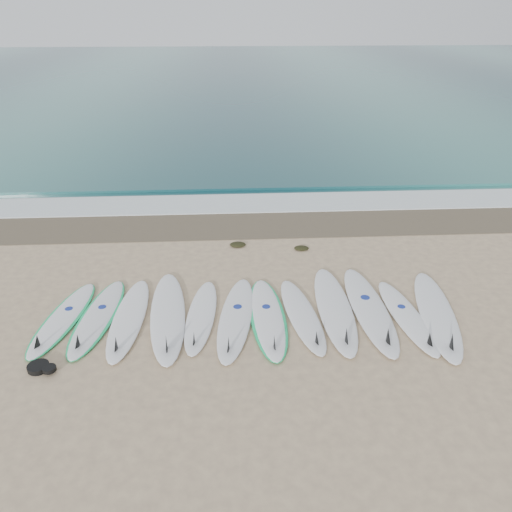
{
  "coord_description": "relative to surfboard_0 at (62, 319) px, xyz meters",
  "views": [
    {
      "loc": [
        -0.33,
        -7.25,
        4.91
      ],
      "look_at": [
        0.18,
        1.58,
        0.4
      ],
      "focal_mm": 35.0,
      "sensor_mm": 36.0,
      "label": 1
    }
  ],
  "objects": [
    {
      "name": "ground",
      "position": [
        3.26,
        -0.09,
        -0.04
      ],
      "size": [
        120.0,
        120.0,
        0.0
      ],
      "primitive_type": "plane",
      "color": "tan"
    },
    {
      "name": "ocean",
      "position": [
        3.26,
        32.41,
        -0.03
      ],
      "size": [
        120.0,
        55.0,
        0.03
      ],
      "primitive_type": "cube",
      "color": "#225C5D",
      "rests_on": "ground"
    },
    {
      "name": "wet_sand_band",
      "position": [
        3.26,
        4.01,
        -0.04
      ],
      "size": [
        120.0,
        1.8,
        0.01
      ],
      "primitive_type": "cube",
      "color": "brown",
      "rests_on": "ground"
    },
    {
      "name": "foam_band",
      "position": [
        3.26,
        5.41,
        -0.02
      ],
      "size": [
        120.0,
        1.4,
        0.04
      ],
      "primitive_type": "cube",
      "color": "silver",
      "rests_on": "ground"
    },
    {
      "name": "wave_crest",
      "position": [
        3.26,
        6.91,
        0.01
      ],
      "size": [
        120.0,
        1.0,
        0.1
      ],
      "primitive_type": "cube",
      "color": "#225C5D",
      "rests_on": "ground"
    },
    {
      "name": "surfboard_0",
      "position": [
        0.0,
        0.0,
        0.0
      ],
      "size": [
        0.96,
        2.43,
        0.3
      ],
      "rotation": [
        0.0,
        0.0,
        -0.17
      ],
      "color": "white",
      "rests_on": "ground"
    },
    {
      "name": "surfboard_1",
      "position": [
        0.59,
        0.0,
        0.0
      ],
      "size": [
        0.86,
        2.52,
        0.31
      ],
      "rotation": [
        0.0,
        0.0,
        -0.11
      ],
      "color": "silver",
      "rests_on": "ground"
    },
    {
      "name": "surfboard_2",
      "position": [
        1.14,
        -0.1,
        0.01
      ],
      "size": [
        0.61,
        2.58,
        0.33
      ],
      "rotation": [
        0.0,
        0.0,
        -0.03
      ],
      "color": "white",
      "rests_on": "ground"
    },
    {
      "name": "surfboard_3",
      "position": [
        1.81,
        -0.05,
        0.02
      ],
      "size": [
        0.86,
        2.95,
        0.37
      ],
      "rotation": [
        0.0,
        0.0,
        0.09
      ],
      "color": "white",
      "rests_on": "ground"
    },
    {
      "name": "surfboard_4",
      "position": [
        2.38,
        -0.08,
        0.01
      ],
      "size": [
        0.69,
        2.36,
        0.3
      ],
      "rotation": [
        0.0,
        0.0,
        -0.09
      ],
      "color": "white",
      "rests_on": "ground"
    },
    {
      "name": "surfboard_5",
      "position": [
        2.98,
        -0.19,
        0.01
      ],
      "size": [
        0.91,
        2.69,
        0.34
      ],
      "rotation": [
        0.0,
        0.0,
        -0.14
      ],
      "color": "white",
      "rests_on": "ground"
    },
    {
      "name": "surfboard_6",
      "position": [
        3.55,
        -0.17,
        0.0
      ],
      "size": [
        0.7,
        2.57,
        0.32
      ],
      "rotation": [
        0.0,
        0.0,
        0.03
      ],
      "color": "white",
      "rests_on": "ground"
    },
    {
      "name": "surfboard_7",
      "position": [
        4.15,
        -0.16,
        0.01
      ],
      "size": [
        0.8,
        2.45,
        0.31
      ],
      "rotation": [
        0.0,
        0.0,
        0.13
      ],
      "color": "white",
      "rests_on": "ground"
    },
    {
      "name": "surfboard_8",
      "position": [
        4.75,
        -0.01,
        0.02
      ],
      "size": [
        0.67,
        2.9,
        0.37
      ],
      "rotation": [
        0.0,
        0.0,
        -0.02
      ],
      "color": "white",
      "rests_on": "ground"
    },
    {
      "name": "surfboard_9",
      "position": [
        5.37,
        -0.06,
        0.02
      ],
      "size": [
        0.63,
        2.91,
        0.37
      ],
      "rotation": [
        0.0,
        0.0,
        0.01
      ],
      "color": "silver",
      "rests_on": "ground"
    },
    {
      "name": "surfboard_10",
      "position": [
        5.97,
        -0.31,
        0.01
      ],
      "size": [
        0.69,
        2.41,
        0.3
      ],
      "rotation": [
        0.0,
        0.0,
        0.08
      ],
      "color": "white",
      "rests_on": "ground"
    },
    {
      "name": "surfboard_11",
      "position": [
        6.5,
        -0.27,
        0.02
      ],
      "size": [
        1.09,
        2.95,
        0.37
      ],
      "rotation": [
        0.0,
        0.0,
        -0.17
      ],
      "color": "white",
      "rests_on": "ground"
    },
    {
      "name": "seaweed_near",
      "position": [
        3.1,
        2.8,
        -0.01
      ],
      "size": [
        0.36,
        0.28,
        0.07
      ],
      "primitive_type": "ellipsoid",
      "color": "black",
      "rests_on": "ground"
    },
    {
      "name": "seaweed_far",
      "position": [
        4.51,
        2.54,
        -0.01
      ],
      "size": [
        0.33,
        0.25,
        0.06
      ],
      "primitive_type": "ellipsoid",
      "color": "black",
      "rests_on": "ground"
    },
    {
      "name": "leash_coil",
      "position": [
        0.05,
        -1.3,
        0.0
      ],
      "size": [
        0.46,
        0.36,
        0.11
      ],
      "color": "black",
      "rests_on": "ground"
    }
  ]
}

